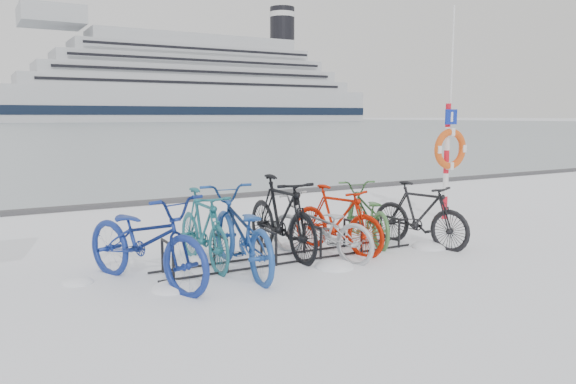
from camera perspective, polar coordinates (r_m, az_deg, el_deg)
ground at (r=8.05m, az=0.31°, el=-6.80°), size 900.00×900.00×0.00m
quay_edge at (r=13.38m, az=-12.42°, el=-0.92°), size 400.00×0.25×0.10m
bike_rack at (r=8.01m, az=0.31°, el=-5.55°), size 4.00×0.48×0.46m
lifebuoy_station at (r=11.35m, az=16.08°, el=4.19°), size 0.79×0.23×4.11m
cruise_ferry at (r=205.61m, az=-9.61°, el=10.33°), size 130.82×24.69×42.98m
bike_0 at (r=6.98m, az=-14.26°, el=-4.45°), size 1.55×2.32×1.15m
bike_1 at (r=7.71m, az=-8.61°, el=-3.45°), size 0.53×1.79×1.07m
bike_2 at (r=7.36m, az=-4.86°, el=-3.72°), size 0.94×2.20×1.12m
bike_3 at (r=8.17m, az=-0.67°, el=-2.28°), size 0.57×2.00×1.20m
bike_4 at (r=8.05m, az=3.23°, el=-3.38°), size 1.24×1.90×0.94m
bike_5 at (r=8.46m, az=5.03°, el=-2.56°), size 0.95×1.77×1.03m
bike_6 at (r=9.19m, az=7.98°, el=-1.96°), size 1.16×1.95×0.97m
bike_7 at (r=9.04m, az=13.25°, el=-2.04°), size 0.91×1.79×1.04m
snow_drifts at (r=8.23m, az=3.43°, el=-6.49°), size 6.43×1.97×0.19m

